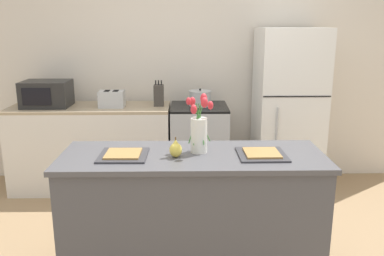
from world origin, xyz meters
The scene contains 13 objects.
back_wall centered at (0.00, 2.00, 1.35)m, with size 5.20×0.08×2.70m.
kitchen_island centered at (0.00, 0.00, 0.45)m, with size 1.80×0.66×0.90m.
back_counter centered at (-1.06, 1.60, 0.46)m, with size 1.68×0.60×0.91m.
stove_range centered at (0.10, 1.60, 0.46)m, with size 0.60×0.61×0.91m.
refrigerator centered at (1.05, 1.60, 0.86)m, with size 0.68×0.67×1.72m.
flower_vase centered at (0.04, 0.05, 1.06)m, with size 0.19×0.16×0.40m.
pear_figurine centered at (-0.11, -0.06, 0.95)m, with size 0.08×0.08×0.14m.
plate_setting_left centered at (-0.47, -0.03, 0.91)m, with size 0.32×0.32×0.02m.
plate_setting_right centered at (0.47, -0.03, 0.91)m, with size 0.32×0.32×0.02m.
toaster centered at (-0.81, 1.55, 1.00)m, with size 0.28×0.18×0.17m.
cooking_pot centered at (0.11, 1.61, 0.99)m, with size 0.24×0.24×0.19m.
microwave centered at (-1.50, 1.60, 1.05)m, with size 0.48×0.37×0.27m.
knife_block centered at (-0.33, 1.63, 1.02)m, with size 0.10×0.14×0.27m.
Camera 1 is at (-0.05, -2.63, 1.76)m, focal length 38.00 mm.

